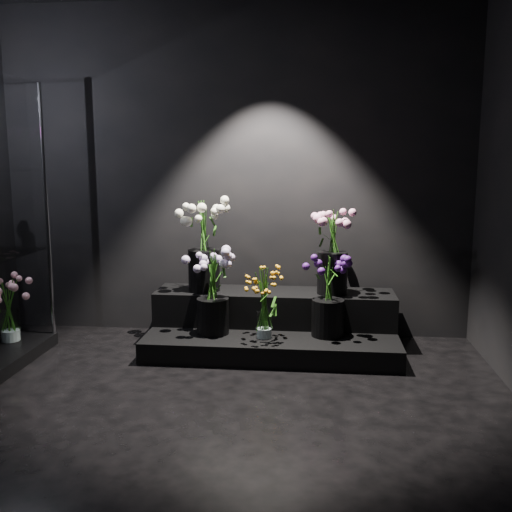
# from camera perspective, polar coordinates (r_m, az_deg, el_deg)

# --- Properties ---
(floor) EXTENTS (4.00, 4.00, 0.00)m
(floor) POSITION_cam_1_polar(r_m,az_deg,el_deg) (3.29, -7.23, -17.72)
(floor) COLOR black
(floor) RESTS_ON ground
(wall_back) EXTENTS (4.00, 0.00, 4.00)m
(wall_back) POSITION_cam_1_polar(r_m,az_deg,el_deg) (4.89, -2.24, 8.38)
(wall_back) COLOR black
(wall_back) RESTS_ON floor
(display_riser) EXTENTS (1.96, 0.87, 0.44)m
(display_riser) POSITION_cam_1_polar(r_m,az_deg,el_deg) (4.65, 1.74, -6.93)
(display_riser) COLOR black
(display_riser) RESTS_ON floor
(bouquet_orange_bells) EXTENTS (0.34, 0.34, 0.54)m
(bouquet_orange_bells) POSITION_cam_1_polar(r_m,az_deg,el_deg) (4.31, 0.81, -4.65)
(bouquet_orange_bells) COLOR white
(bouquet_orange_bells) RESTS_ON display_riser
(bouquet_lilac) EXTENTS (0.40, 0.40, 0.66)m
(bouquet_lilac) POSITION_cam_1_polar(r_m,az_deg,el_deg) (4.42, -4.36, -3.13)
(bouquet_lilac) COLOR black
(bouquet_lilac) RESTS_ON display_riser
(bouquet_purple) EXTENTS (0.38, 0.38, 0.64)m
(bouquet_purple) POSITION_cam_1_polar(r_m,az_deg,el_deg) (4.38, 7.24, -3.53)
(bouquet_purple) COLOR black
(bouquet_purple) RESTS_ON display_riser
(bouquet_cream_roses) EXTENTS (0.47, 0.47, 0.73)m
(bouquet_cream_roses) POSITION_cam_1_polar(r_m,az_deg,el_deg) (4.67, -5.26, 1.57)
(bouquet_cream_roses) COLOR black
(bouquet_cream_roses) RESTS_ON display_riser
(bouquet_pink_roses) EXTENTS (0.51, 0.51, 0.70)m
(bouquet_pink_roses) POSITION_cam_1_polar(r_m,az_deg,el_deg) (4.58, 7.70, 1.31)
(bouquet_pink_roses) COLOR black
(bouquet_pink_roses) RESTS_ON display_riser
(bouquet_case_base_pink) EXTENTS (0.34, 0.34, 0.49)m
(bouquet_case_base_pink) POSITION_cam_1_polar(r_m,az_deg,el_deg) (4.87, -23.48, -4.93)
(bouquet_case_base_pink) COLOR white
(bouquet_case_base_pink) RESTS_ON display_case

